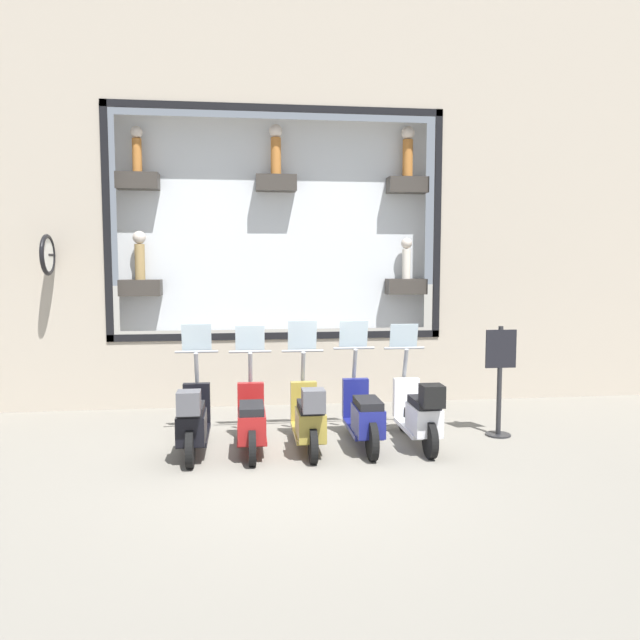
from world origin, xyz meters
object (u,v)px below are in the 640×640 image
scooter_olive_2 (309,417)px  scooter_red_3 (251,421)px  scooter_white_0 (419,413)px  scooter_black_4 (193,420)px  scooter_navy_1 (364,416)px  shop_sign_post (500,377)px

scooter_olive_2 → scooter_red_3: size_ratio=1.00×
scooter_white_0 → scooter_red_3: bearing=88.5°
scooter_olive_2 → scooter_red_3: bearing=85.1°
scooter_olive_2 → scooter_black_4: 1.51m
scooter_navy_1 → scooter_black_4: size_ratio=1.00×
scooter_olive_2 → scooter_navy_1: bearing=-84.7°
scooter_white_0 → scooter_olive_2: 1.51m
shop_sign_post → scooter_white_0: bearing=106.7°
scooter_black_4 → scooter_white_0: bearing=-90.0°
shop_sign_post → scooter_red_3: bearing=95.3°
scooter_red_3 → shop_sign_post: bearing=-84.7°
scooter_navy_1 → scooter_olive_2: bearing=95.3°
scooter_black_4 → scooter_olive_2: bearing=-90.1°
scooter_white_0 → shop_sign_post: scooter_white_0 is taller
shop_sign_post → scooter_navy_1: bearing=99.0°
scooter_red_3 → scooter_olive_2: bearing=-94.9°
scooter_navy_1 → scooter_red_3: scooter_navy_1 is taller
scooter_olive_2 → scooter_black_4: (0.00, 1.51, 0.01)m
scooter_navy_1 → scooter_olive_2: scooter_olive_2 is taller
scooter_white_0 → scooter_olive_2: (-0.00, 1.51, -0.01)m
scooter_olive_2 → scooter_black_4: scooter_olive_2 is taller
scooter_white_0 → scooter_red_3: size_ratio=1.00×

